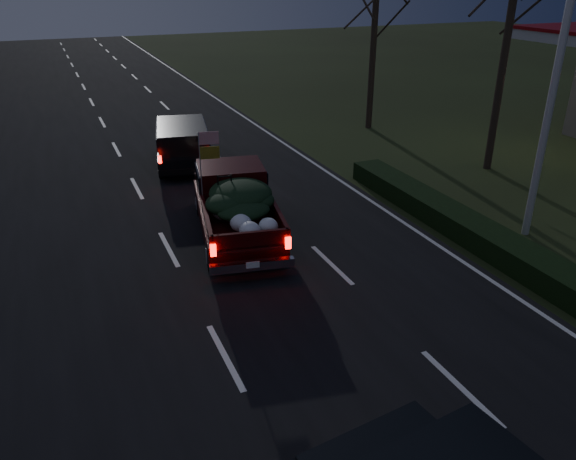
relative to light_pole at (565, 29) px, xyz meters
name	(u,v)px	position (x,y,z in m)	size (l,w,h in m)	color
ground	(225,357)	(-9.50, -2.00, -5.48)	(120.00, 120.00, 0.00)	black
road_asphalt	(225,357)	(-9.50, -2.00, -5.47)	(14.00, 120.00, 0.02)	black
hedge_row	(455,220)	(-1.70, 1.00, -5.18)	(1.00, 10.00, 0.60)	black
light_pole	(565,29)	(0.00, 0.00, 0.00)	(0.50, 0.90, 9.16)	silver
bare_tree_far	(376,9)	(2.00, 12.00, -0.25)	(3.60, 3.60, 7.00)	black
pickup_truck	(236,202)	(-7.53, 3.16, -4.48)	(2.84, 5.37, 2.68)	#330706
lead_suv	(182,140)	(-7.39, 9.88, -4.51)	(2.71, 4.76, 1.29)	black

